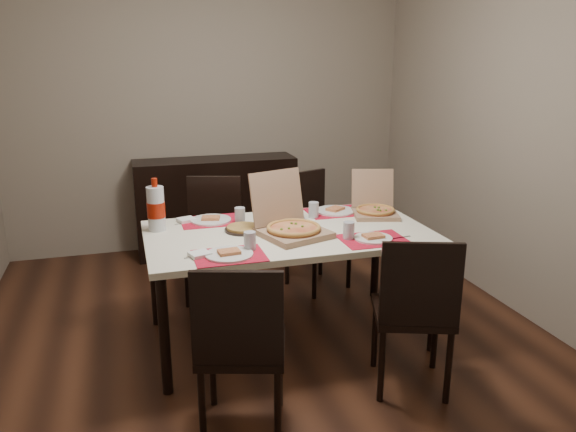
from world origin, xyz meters
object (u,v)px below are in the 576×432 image
object	(u,v)px
chair_far_right	(313,224)
pizza_box_center	(291,226)
chair_far_left	(214,232)
chair_near_left	(241,343)
soda_bottle	(156,209)
dip_bowl	(297,220)
dining_table	(288,241)
sideboard	(216,205)
chair_near_right	(415,308)

from	to	relation	value
chair_far_right	pizza_box_center	size ratio (longest dim) A/B	1.80
chair_far_left	chair_near_left	bearing A→B (deg)	-95.07
pizza_box_center	soda_bottle	world-z (taller)	pizza_box_center
chair_near_left	chair_far_left	xyz separation A→B (m)	(0.16, 1.77, 0.00)
chair_far_left	soda_bottle	size ratio (longest dim) A/B	2.72
pizza_box_center	dip_bowl	distance (m)	0.28
chair_near_left	soda_bottle	world-z (taller)	soda_bottle
dining_table	pizza_box_center	distance (m)	0.15
dining_table	chair_far_left	xyz separation A→B (m)	(-0.35, 0.85, -0.17)
sideboard	pizza_box_center	distance (m)	1.98
chair_near_right	pizza_box_center	distance (m)	0.93
dining_table	chair_far_left	bearing A→B (deg)	112.56
chair_far_right	dip_bowl	world-z (taller)	chair_far_right
chair_far_left	dip_bowl	size ratio (longest dim) A/B	7.53
sideboard	soda_bottle	distance (m)	1.79
chair_near_right	soda_bottle	distance (m)	1.71
sideboard	chair_far_right	bearing A→B (deg)	-59.34
chair_near_left	chair_near_right	bearing A→B (deg)	6.20
soda_bottle	sideboard	bearing A→B (deg)	68.26
sideboard	dip_bowl	xyz separation A→B (m)	(0.27, -1.69, 0.32)
dining_table	dip_bowl	distance (m)	0.22
sideboard	dining_table	xyz separation A→B (m)	(0.16, -1.86, 0.23)
chair_near_right	chair_far_right	bearing A→B (deg)	91.06
pizza_box_center	dip_bowl	bearing A→B (deg)	64.83
sideboard	pizza_box_center	bearing A→B (deg)	-85.39
pizza_box_center	dip_bowl	xyz separation A→B (m)	(0.12, 0.25, -0.04)
chair_near_right	pizza_box_center	world-z (taller)	pizza_box_center
sideboard	dining_table	size ratio (longest dim) A/B	0.83
sideboard	dining_table	world-z (taller)	sideboard
soda_bottle	chair_near_left	bearing A→B (deg)	-75.87
pizza_box_center	chair_far_right	bearing A→B (deg)	63.12
chair_near_left	chair_near_right	distance (m)	1.00
chair_near_right	dip_bowl	world-z (taller)	chair_near_right
sideboard	chair_far_left	xyz separation A→B (m)	(-0.19, -1.01, 0.06)
pizza_box_center	dining_table	bearing A→B (deg)	85.66
chair_near_right	chair_far_right	xyz separation A→B (m)	(-0.03, 1.64, 0.00)
dining_table	chair_near_right	bearing A→B (deg)	-59.19
chair_near_right	dining_table	bearing A→B (deg)	120.81
chair_far_right	pizza_box_center	bearing A→B (deg)	-116.88
chair_near_left	chair_far_right	xyz separation A→B (m)	(0.96, 1.74, 0.00)
sideboard	dip_bowl	size ratio (longest dim) A/B	12.15
chair_near_left	chair_far_right	bearing A→B (deg)	61.11
chair_near_right	soda_bottle	size ratio (longest dim) A/B	2.72
dip_bowl	soda_bottle	size ratio (longest dim) A/B	0.36
sideboard	soda_bottle	xyz separation A→B (m)	(-0.64, -1.61, 0.44)
chair_near_right	chair_far_left	xyz separation A→B (m)	(-0.84, 1.66, 0.00)
dip_bowl	chair_far_left	bearing A→B (deg)	124.47
sideboard	pizza_box_center	size ratio (longest dim) A/B	2.91
chair_far_right	dip_bowl	size ratio (longest dim) A/B	7.53
dining_table	chair_near_right	distance (m)	0.96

